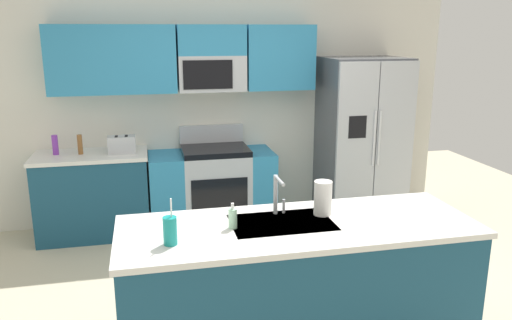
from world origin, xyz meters
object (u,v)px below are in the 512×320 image
Objects in this scene: refrigerator at (362,139)px; paper_towel_roll at (323,198)px; toaster at (122,145)px; pepper_mill at (80,144)px; range_oven at (212,187)px; bottle_purple at (55,145)px; sink_faucet at (277,192)px; soap_dispenser at (233,218)px; drink_cup_teal at (170,231)px.

paper_towel_roll is at bearing -120.23° from refrigerator.
pepper_mill reaches higher than toaster.
bottle_purple is (-1.61, 0.03, 0.56)m from range_oven.
paper_towel_roll is (2.09, -2.25, 0.02)m from bottle_purple.
toaster is 2.38m from sink_faucet.
range_oven is at bearing -1.20° from bottle_purple.
bottle_purple is at bearing 171.70° from pepper_mill.
soap_dispenser is 0.66m from paper_towel_roll.
toaster is at bearing 108.65° from soap_dispenser.
soap_dispenser is 0.71× the size of paper_towel_roll.
range_oven is 5.67× the size of paper_towel_roll.
soap_dispenser is (1.19, -2.32, -0.03)m from pepper_mill.
sink_faucet reaches higher than toaster.
soap_dispenser is (-1.90, -2.25, 0.04)m from refrigerator.
refrigerator is at bearing -1.29° from pepper_mill.
bottle_purple is 2.76m from soap_dispenser.
pepper_mill is (-0.42, 0.05, 0.01)m from toaster.
paper_towel_roll reaches higher than bottle_purple.
refrigerator is at bearing -0.42° from toaster.
refrigerator is at bearing -2.39° from range_oven.
pepper_mill is 1.00× the size of bottle_purple.
sink_faucet is at bearing -62.19° from toaster.
range_oven is 4.82× the size of sink_faucet.
sink_faucet reaches higher than pepper_mill.
toaster is 0.42m from pepper_mill.
pepper_mill is at bearing 107.29° from drink_cup_teal.
sink_faucet is 1.66× the size of soap_dispenser.
paper_towel_roll is (-1.25, -2.14, 0.09)m from refrigerator.
bottle_purple is (-3.33, 0.11, 0.08)m from refrigerator.
bottle_purple is 0.72× the size of sink_faucet.
bottle_purple is at bearing 178.19° from refrigerator.
refrigerator reaches higher than pepper_mill.
paper_towel_roll reaches higher than pepper_mill.
drink_cup_teal reaches higher than pepper_mill.
bottle_purple is (-0.67, 0.09, 0.01)m from toaster.
range_oven is 2.25m from sink_faucet.
drink_cup_teal is at bearing -72.71° from pepper_mill.
refrigerator is 9.09× the size of bottle_purple.
drink_cup_teal is at bearing -81.66° from toaster.
range_oven is 4.86× the size of toaster.
sink_faucet is 0.96× the size of drink_cup_teal.
pepper_mill reaches higher than soap_dispenser.
drink_cup_teal is at bearing -103.13° from range_oven.
drink_cup_teal is at bearing -157.01° from soap_dispenser.
paper_towel_roll is (0.31, -0.06, -0.05)m from sink_faucet.
pepper_mill is 0.85× the size of paper_towel_roll.
sink_faucet is 0.32m from paper_towel_roll.
sink_faucet is (-1.56, -2.08, 0.14)m from refrigerator.
soap_dispenser is at bearing -153.90° from sink_faucet.
pepper_mill is at bearing 117.05° from soap_dispenser.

